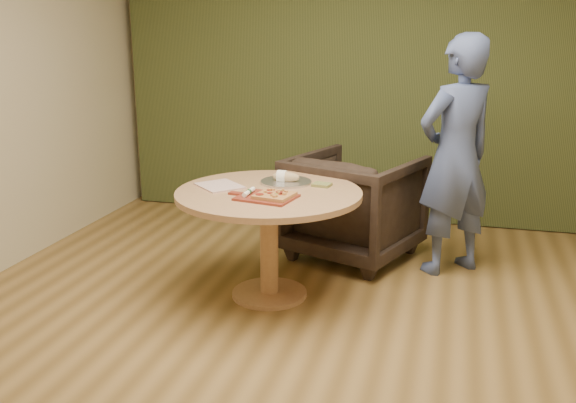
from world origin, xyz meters
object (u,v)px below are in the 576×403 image
at_px(serving_tray, 286,182).
at_px(person_standing, 456,157).
at_px(pedestal_table, 269,211).
at_px(flatbread_pizza, 274,195).
at_px(pizza_paddle, 265,197).
at_px(cutlery_roll, 249,192).
at_px(armchair, 355,201).
at_px(bread_roll, 285,177).

xyz_separation_m(serving_tray, person_standing, (1.13, 0.57, 0.12)).
height_order(pedestal_table, serving_tray, serving_tray).
height_order(flatbread_pizza, serving_tray, flatbread_pizza).
distance_m(pizza_paddle, serving_tray, 0.43).
xyz_separation_m(flatbread_pizza, person_standing, (1.09, 1.01, 0.10)).
bearing_deg(cutlery_roll, armchair, 67.00).
relative_size(cutlery_roll, person_standing, 0.11).
bearing_deg(armchair, person_standing, -167.97).
xyz_separation_m(armchair, person_standing, (0.75, -0.12, 0.42)).
relative_size(pedestal_table, armchair, 1.35).
bearing_deg(flatbread_pizza, cutlery_roll, 172.35).
height_order(serving_tray, armchair, armchair).
bearing_deg(pizza_paddle, armchair, 80.89).
bearing_deg(armchair, pedestal_table, 85.94).
bearing_deg(pizza_paddle, pedestal_table, 110.18).
bearing_deg(flatbread_pizza, pizza_paddle, 172.56).
bearing_deg(bread_roll, flatbread_pizza, -83.34).
bearing_deg(pedestal_table, bread_roll, 79.25).
bearing_deg(pedestal_table, flatbread_pizza, -63.65).
distance_m(pizza_paddle, cutlery_roll, 0.12).
bearing_deg(armchair, flatbread_pizza, 94.22).
distance_m(serving_tray, person_standing, 1.27).
relative_size(flatbread_pizza, armchair, 0.28).
distance_m(serving_tray, armchair, 0.84).
bearing_deg(bread_roll, pedestal_table, -100.75).
height_order(pizza_paddle, bread_roll, bread_roll).
bearing_deg(person_standing, flatbread_pizza, 2.14).
xyz_separation_m(pizza_paddle, armchair, (0.40, 1.12, -0.30)).
bearing_deg(bread_roll, armchair, 60.75).
xyz_separation_m(bread_roll, armchair, (0.39, 0.69, -0.33)).
relative_size(pedestal_table, person_standing, 0.70).
bearing_deg(flatbread_pizza, bread_roll, 96.66).
relative_size(flatbread_pizza, person_standing, 0.15).
xyz_separation_m(pedestal_table, flatbread_pizza, (0.10, -0.19, 0.17)).
distance_m(pizza_paddle, flatbread_pizza, 0.07).
bearing_deg(pedestal_table, serving_tray, 77.22).
distance_m(bread_roll, person_standing, 1.28).
relative_size(bread_roll, armchair, 0.21).
relative_size(pedestal_table, flatbread_pizza, 4.83).
height_order(pedestal_table, armchair, armchair).
relative_size(serving_tray, person_standing, 0.20).
height_order(pedestal_table, pizza_paddle, pizza_paddle).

